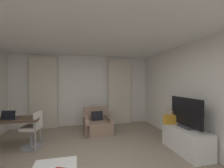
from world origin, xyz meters
TOP-DOWN VIEW (x-y plane):
  - wall_window at (0.00, 3.03)m, footprint 5.12×0.06m
  - wall_right at (2.53, 0.00)m, footprint 0.06×6.12m
  - ceiling at (0.00, 0.00)m, footprint 5.12×6.12m
  - curtain_left_panel at (-1.38, 2.90)m, footprint 0.90×0.06m
  - curtain_right_panel at (1.38, 2.90)m, footprint 0.90×0.06m
  - armchair at (0.39, 2.06)m, footprint 0.88×0.82m
  - desk at (-1.76, 1.33)m, footprint 1.21×0.64m
  - desk_chair at (-1.32, 1.30)m, footprint 0.48×0.48m
  - laptop at (-1.80, 1.28)m, footprint 0.36×0.30m
  - tv_console at (2.19, 0.23)m, footprint 0.51×1.14m
  - tv_flatscreen at (2.19, 0.24)m, footprint 0.20×0.99m
  - handbag_primary at (2.03, 0.63)m, footprint 0.30×0.14m

SIDE VIEW (x-z plane):
  - armchair at x=0.39m, z-range -0.13..0.65m
  - tv_console at x=2.19m, z-range 0.00..0.56m
  - desk_chair at x=-1.32m, z-range -0.05..0.83m
  - desk at x=-1.76m, z-range 0.30..1.05m
  - handbag_primary at x=2.03m, z-range 0.50..0.87m
  - laptop at x=-1.80m, z-range 0.68..0.90m
  - tv_flatscreen at x=2.19m, z-range 0.54..1.24m
  - curtain_left_panel at x=-1.38m, z-range 0.00..2.50m
  - curtain_right_panel at x=1.38m, z-range 0.00..2.50m
  - wall_window at x=0.00m, z-range 0.00..2.60m
  - wall_right at x=2.53m, z-range 0.00..2.60m
  - ceiling at x=0.00m, z-range 2.60..2.66m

